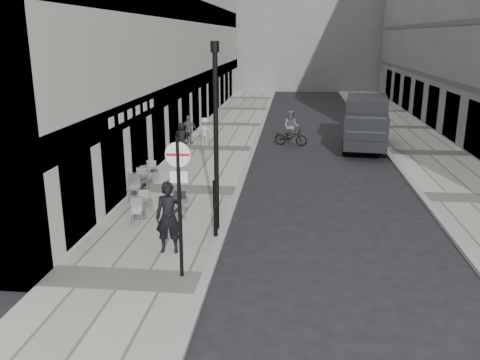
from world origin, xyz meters
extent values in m
plane|color=black|center=(0.00, 0.00, 0.00)|extent=(120.00, 120.00, 0.00)
cube|color=#ABA59A|center=(-2.00, 18.00, 0.06)|extent=(4.00, 60.00, 0.12)
cube|color=#ABA59A|center=(9.00, 18.00, 0.06)|extent=(4.00, 60.00, 0.12)
imported|color=black|center=(-1.24, 4.43, 1.12)|extent=(0.77, 0.54, 2.00)
cylinder|color=black|center=(-0.60, 3.00, 1.87)|extent=(0.09, 0.09, 3.51)
cylinder|color=white|center=(-0.60, 3.00, 3.23)|extent=(0.60, 0.06, 0.60)
cube|color=#B21414|center=(-0.60, 2.98, 3.23)|extent=(0.55, 0.04, 0.06)
cube|color=white|center=(-0.60, 3.03, 2.68)|extent=(0.42, 0.04, 0.28)
cylinder|color=black|center=(-0.20, 6.31, 2.84)|extent=(0.14, 0.14, 5.44)
cylinder|color=black|center=(-0.20, 6.31, 5.60)|extent=(0.25, 0.25, 0.32)
cylinder|color=black|center=(-0.15, 5.69, 0.58)|extent=(0.12, 0.12, 0.93)
cylinder|color=black|center=(-0.60, 8.41, 0.57)|extent=(0.12, 0.12, 0.89)
cylinder|color=black|center=(4.79, 17.38, 0.42)|extent=(0.40, 0.88, 0.85)
cylinder|color=black|center=(6.64, 17.14, 0.42)|extent=(0.40, 0.88, 0.85)
cylinder|color=black|center=(5.25, 20.96, 0.42)|extent=(0.40, 0.88, 0.85)
cylinder|color=black|center=(7.10, 20.72, 0.42)|extent=(0.40, 0.88, 0.85)
cube|color=black|center=(6.07, 20.00, 1.65)|extent=(2.59, 4.06, 2.12)
cube|color=black|center=(5.70, 17.15, 1.33)|extent=(2.35, 2.17, 1.49)
cube|color=#1E2328|center=(5.60, 16.36, 1.75)|extent=(1.89, 0.61, 0.78)
imported|color=black|center=(1.98, 19.61, 0.48)|extent=(1.89, 0.94, 0.95)
imported|color=slate|center=(1.98, 19.61, 1.05)|extent=(0.98, 0.82, 1.79)
imported|color=#505054|center=(-3.60, 18.79, 0.92)|extent=(0.97, 0.49, 1.59)
imported|color=#ADA7A0|center=(-2.67, 18.51, 0.89)|extent=(1.10, 0.78, 1.53)
imported|color=black|center=(-3.60, 16.87, 0.89)|extent=(0.77, 0.52, 1.54)
cylinder|color=silver|center=(-2.80, 6.90, 0.13)|extent=(0.42, 0.42, 0.03)
cylinder|color=silver|center=(-2.80, 6.90, 0.48)|extent=(0.06, 0.06, 0.71)
cylinder|color=silver|center=(-2.80, 6.90, 0.84)|extent=(0.67, 0.67, 0.03)
cylinder|color=#B3B4B6|center=(-3.60, 9.34, 0.14)|extent=(0.47, 0.47, 0.03)
cylinder|color=#B3B4B6|center=(-3.60, 9.34, 0.53)|extent=(0.06, 0.06, 0.79)
cylinder|color=#B3B4B6|center=(-3.60, 9.34, 0.92)|extent=(0.75, 0.75, 0.03)
cylinder|color=silver|center=(-3.60, 10.72, 0.14)|extent=(0.45, 0.45, 0.03)
cylinder|color=silver|center=(-3.60, 10.72, 0.51)|extent=(0.06, 0.06, 0.75)
cylinder|color=silver|center=(-3.60, 10.72, 0.88)|extent=(0.71, 0.71, 0.03)
camera|label=1|loc=(2.03, -8.32, 5.89)|focal=38.00mm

